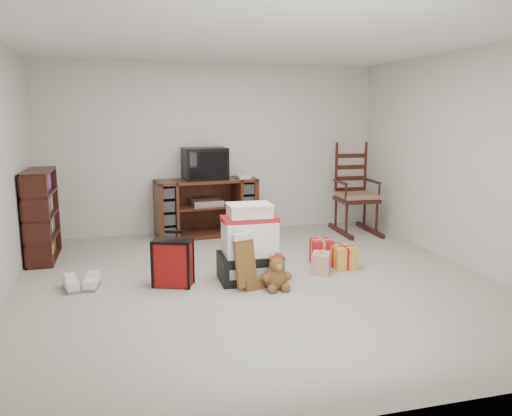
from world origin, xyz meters
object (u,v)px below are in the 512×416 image
Objects in this scene: rocking_chair at (354,201)px; gift_pile at (249,248)px; bookshelf at (42,217)px; red_suitcase at (173,263)px; sneaker_pair at (82,284)px; gift_cluster at (333,256)px; mrs_claus_figurine at (230,245)px; teddy_bear at (276,274)px; crt_television at (205,164)px; santa_figurine at (258,239)px; tv_stand at (206,207)px.

rocking_chair is 1.72× the size of gift_pile.
bookshelf reaches higher than red_suitcase.
bookshelf is at bearing 106.88° from sneaker_pair.
bookshelf is at bearing 160.39° from gift_cluster.
red_suitcase is at bearing -141.37° from mrs_claus_figurine.
crt_television is at bearing 97.30° from teddy_bear.
santa_figurine is at bearing 70.03° from gift_pile.
santa_figurine is 1.02× the size of crt_television.
mrs_claus_figurine reaches higher than gift_cluster.
santa_figurine is 0.94m from gift_cluster.
santa_figurine is at bearing -147.39° from rocking_chair.
bookshelf is 1.73× the size of mrs_claus_figurine.
gift_cluster is at bearing -61.24° from crt_television.
rocking_chair is 2.41× the size of red_suitcase.
bookshelf is 2.04m from red_suitcase.
sneaker_pair is 2.81m from gift_cluster.
bookshelf is at bearing 144.01° from teddy_bear.
teddy_bear is 0.44× the size of gift_cluster.
gift_cluster is at bearing -19.61° from bookshelf.
mrs_claus_figurine is 1.71m from sneaker_pair.
mrs_claus_figurine is (0.73, 0.58, -0.01)m from red_suitcase.
red_suitcase is at bearing 160.08° from teddy_bear.
sneaker_pair is (-1.61, -1.96, -0.36)m from tv_stand.
teddy_bear is 2.67m from crt_television.
rocking_chair reaches higher than sneaker_pair.
bookshelf is 0.79× the size of rocking_chair.
gift_cluster is 1.26× the size of crt_television.
crt_television is at bearing 91.38° from mrs_claus_figurine.
gift_pile is at bearing -111.17° from santa_figurine.
tv_stand is 2.22m from rocking_chair.
rocking_chair is 2.07m from santa_figurine.
tv_stand is at bearing 106.80° from santa_figurine.
sneaker_pair is (-1.93, 0.52, -0.10)m from teddy_bear.
bookshelf is 2.34m from mrs_claus_figurine.
sneaker_pair is (0.52, -1.26, -0.48)m from bookshelf.
red_suitcase is at bearing -14.97° from sneaker_pair.
teddy_bear is 2.00m from sneaker_pair.
tv_stand is 1.07× the size of rocking_chair.
gift_pile reaches higher than sneaker_pair.
sneaker_pair is (-1.64, -0.43, -0.19)m from mrs_claus_figurine.
red_suitcase is at bearing -173.09° from gift_cluster.
red_suitcase is 1.62× the size of teddy_bear.
sneaker_pair is at bearing -134.66° from tv_stand.
teddy_bear is at bearing -35.99° from bookshelf.
gift_pile reaches higher than red_suitcase.
mrs_claus_figurine is 1.75m from crt_television.
mrs_claus_figurine is at bearing 163.16° from gift_cluster.
tv_stand is at bearing -70.72° from crt_television.
gift_pile is at bearing 118.42° from teddy_bear.
tv_stand is at bearing 122.33° from gift_cluster.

